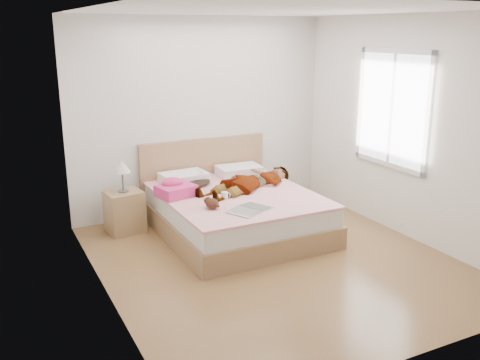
# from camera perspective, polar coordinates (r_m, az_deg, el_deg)

# --- Properties ---
(ground) EXTENTS (4.00, 4.00, 0.00)m
(ground) POSITION_cam_1_polar(r_m,az_deg,el_deg) (5.88, 3.77, -8.61)
(ground) COLOR #55331A
(ground) RESTS_ON ground
(woman) EXTENTS (1.63, 1.08, 0.21)m
(woman) POSITION_cam_1_polar(r_m,az_deg,el_deg) (6.71, 1.02, 0.14)
(woman) COLOR silver
(woman) RESTS_ON bed
(hair) EXTENTS (0.49, 0.56, 0.07)m
(hair) POSITION_cam_1_polar(r_m,az_deg,el_deg) (6.89, -4.93, -0.08)
(hair) COLOR black
(hair) RESTS_ON bed
(phone) EXTENTS (0.07, 0.10, 0.05)m
(phone) POSITION_cam_1_polar(r_m,az_deg,el_deg) (6.84, -4.25, 1.00)
(phone) COLOR silver
(phone) RESTS_ON bed
(room_shell) EXTENTS (4.00, 4.00, 4.00)m
(room_shell) POSITION_cam_1_polar(r_m,az_deg,el_deg) (6.73, 15.94, 7.29)
(room_shell) COLOR white
(room_shell) RESTS_ON ground
(bed) EXTENTS (1.80, 2.08, 1.00)m
(bed) POSITION_cam_1_polar(r_m,az_deg,el_deg) (6.62, -0.72, -3.15)
(bed) COLOR brown
(bed) RESTS_ON ground
(towel) EXTENTS (0.49, 0.43, 0.22)m
(towel) POSITION_cam_1_polar(r_m,az_deg,el_deg) (6.38, -6.93, -0.94)
(towel) COLOR #F34282
(towel) RESTS_ON bed
(magazine) EXTENTS (0.57, 0.49, 0.03)m
(magazine) POSITION_cam_1_polar(r_m,az_deg,el_deg) (5.87, 1.10, -3.16)
(magazine) COLOR white
(magazine) RESTS_ON bed
(coffee_mug) EXTENTS (0.12, 0.10, 0.09)m
(coffee_mug) POSITION_cam_1_polar(r_m,az_deg,el_deg) (6.24, -1.62, -1.65)
(coffee_mug) COLOR white
(coffee_mug) RESTS_ON bed
(plush_toy) EXTENTS (0.16, 0.23, 0.12)m
(plush_toy) POSITION_cam_1_polar(r_m,az_deg,el_deg) (5.91, -3.07, -2.47)
(plush_toy) COLOR black
(plush_toy) RESTS_ON bed
(nightstand) EXTENTS (0.46, 0.42, 0.91)m
(nightstand) POSITION_cam_1_polar(r_m,az_deg,el_deg) (6.73, -12.23, -2.97)
(nightstand) COLOR olive
(nightstand) RESTS_ON ground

